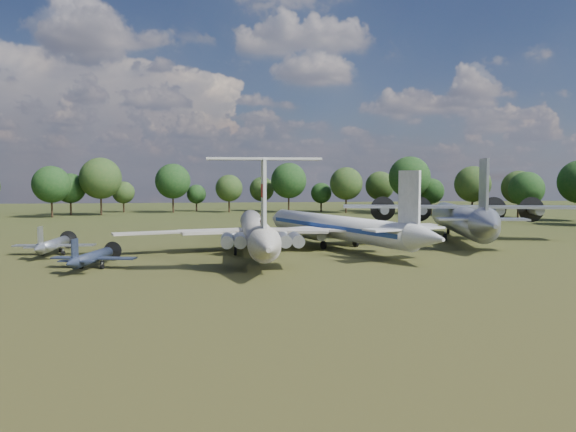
{
  "coord_description": "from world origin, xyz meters",
  "views": [
    {
      "loc": [
        -2.99,
        -79.47,
        10.44
      ],
      "look_at": [
        6.53,
        -2.25,
        5.0
      ],
      "focal_mm": 35.0,
      "sensor_mm": 36.0,
      "label": 1
    }
  ],
  "objects": [
    {
      "name": "an12_transport",
      "position": [
        36.46,
        8.19,
        2.82
      ],
      "size": [
        46.58,
        50.04,
        5.64
      ],
      "primitive_type": null,
      "rotation": [
        0.0,
        0.0,
        -0.21
      ],
      "color": "#96989D",
      "rests_on": "ground"
    },
    {
      "name": "small_prop_northwest",
      "position": [
        -25.0,
        -1.83,
        1.06
      ],
      "size": [
        11.25,
        14.93,
        2.12
      ],
      "primitive_type": null,
      "rotation": [
        0.0,
        0.0,
        -0.04
      ],
      "color": "#94979B",
      "rests_on": "ground"
    },
    {
      "name": "il62_airliner",
      "position": [
        2.01,
        -3.16,
        2.44
      ],
      "size": [
        38.99,
        50.28,
        4.87
      ],
      "primitive_type": null,
      "rotation": [
        0.0,
        0.0,
        -0.02
      ],
      "color": "silver",
      "rests_on": "ground"
    },
    {
      "name": "tu104_jet",
      "position": [
        14.18,
        1.74,
        2.37
      ],
      "size": [
        50.15,
        57.03,
        4.75
      ],
      "primitive_type": null,
      "rotation": [
        0.0,
        0.0,
        0.36
      ],
      "color": "silver",
      "rests_on": "ground"
    },
    {
      "name": "small_prop_west",
      "position": [
        -17.38,
        -13.83,
        0.97
      ],
      "size": [
        12.23,
        14.95,
        1.94
      ],
      "primitive_type": null,
      "rotation": [
        0.0,
        0.0,
        -0.21
      ],
      "color": "black",
      "rests_on": "ground"
    },
    {
      "name": "ground",
      "position": [
        0.0,
        0.0,
        0.0
      ],
      "size": [
        300.0,
        300.0,
        0.0
      ],
      "primitive_type": "plane",
      "color": "#213D14",
      "rests_on": "ground"
    },
    {
      "name": "person_on_il62",
      "position": [
        1.8,
        -16.8,
        5.71
      ],
      "size": [
        0.67,
        0.49,
        1.67
      ],
      "primitive_type": "imported",
      "rotation": [
        0.0,
        0.0,
        2.98
      ],
      "color": "#8B6547",
      "rests_on": "il62_airliner"
    }
  ]
}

